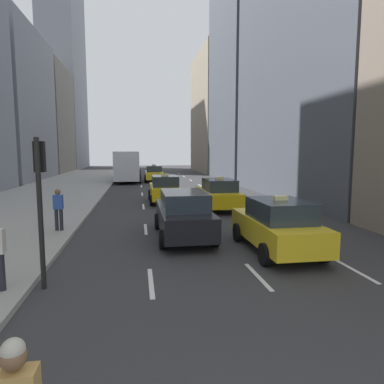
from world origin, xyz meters
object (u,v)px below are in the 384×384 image
Objects in this scene: taxi_fourth at (165,189)px; city_bus at (128,165)px; sedan_black_near at (183,214)px; taxi_third at (277,225)px; pedestrian_far_walking at (58,208)px; taxi_second at (219,194)px; traffic_light_pole at (40,188)px; taxi_lead at (154,173)px.

taxi_fourth is 17.61m from city_bus.
taxi_fourth is 9.22m from sedan_black_near.
taxi_third is 11.85m from taxi_fourth.
taxi_fourth is 9.28m from pedestrian_far_walking.
traffic_light_pole is (-6.75, -10.26, 1.53)m from taxi_second.
taxi_third is at bearing -90.00° from taxi_second.
taxi_third is 29.42m from city_bus.
traffic_light_pole reaches higher than city_bus.
taxi_third is 3.62m from sedan_black_near.
city_bus is (-2.81, 1.95, 0.91)m from taxi_lead.
pedestrian_far_walking is (-2.00, -25.29, -0.72)m from city_bus.
taxi_second reaches higher than pedestrian_far_walking.
pedestrian_far_walking is (-4.81, -23.34, 0.19)m from taxi_lead.
taxi_second is 0.38× the size of city_bus.
sedan_black_near is (-0.00, -9.22, 0.03)m from taxi_fourth.
pedestrian_far_walking is (-7.61, -4.71, 0.19)m from taxi_second.
city_bus is at bearing 87.89° from traffic_light_pole.
taxi_lead reaches higher than pedestrian_far_walking.
taxi_lead is 15.41m from taxi_fourth.
sedan_black_near is at bearing 47.16° from traffic_light_pole.
traffic_light_pole is at bearing -97.78° from taxi_lead.
taxi_lead reaches higher than sedan_black_near.
city_bus is 7.04× the size of pedestrian_far_walking.
sedan_black_near is 6.00m from traffic_light_pole.
city_bus is (-5.61, 20.58, 0.91)m from taxi_second.
city_bus reaches higher than taxi_third.
traffic_light_pole is (-6.75, -1.97, 1.53)m from taxi_third.
traffic_light_pole is (-1.14, -30.84, 0.62)m from city_bus.
taxi_third is 0.89× the size of sedan_black_near.
taxi_lead is at bearing -34.73° from city_bus.
traffic_light_pole is at bearing -81.21° from pedestrian_far_walking.
sedan_black_near is (-2.80, -6.00, 0.03)m from taxi_second.
traffic_light_pole reaches higher than taxi_lead.
sedan_black_near is at bearing -115.02° from taxi_second.
taxi_fourth is at bearing -90.00° from taxi_lead.
traffic_light_pole is at bearing -92.11° from city_bus.
traffic_light_pole reaches higher than pedestrian_far_walking.
taxi_fourth is at bearing 73.67° from traffic_light_pole.
taxi_second is 1.22× the size of traffic_light_pole.
city_bus is 3.22× the size of traffic_light_pole.
sedan_black_near is 0.42× the size of city_bus.
pedestrian_far_walking is 0.46× the size of traffic_light_pole.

